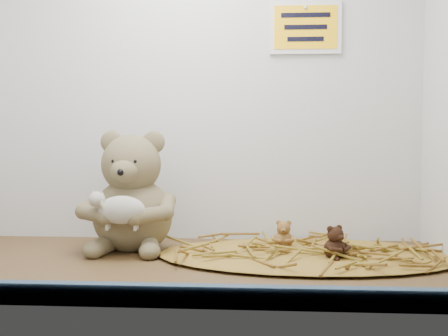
# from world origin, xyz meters

# --- Properties ---
(alcove_shell) EXTENTS (1.20, 0.60, 0.90)m
(alcove_shell) POSITION_xyz_m (0.00, 0.09, 0.45)
(alcove_shell) COLOR #3F2B16
(alcove_shell) RESTS_ON ground
(front_rail) EXTENTS (1.19, 0.02, 0.04)m
(front_rail) POSITION_xyz_m (0.00, -0.29, 0.02)
(front_rail) COLOR #334762
(front_rail) RESTS_ON shelf_floor
(straw_bed) EXTENTS (0.68, 0.40, 0.01)m
(straw_bed) POSITION_xyz_m (0.29, 0.09, 0.01)
(straw_bed) COLOR brown
(straw_bed) RESTS_ON shelf_floor
(main_teddy) EXTENTS (0.24, 0.25, 0.29)m
(main_teddy) POSITION_xyz_m (-0.12, 0.15, 0.14)
(main_teddy) COLOR olive
(main_teddy) RESTS_ON shelf_floor
(toy_lamb) EXTENTS (0.14, 0.08, 0.09)m
(toy_lamb) POSITION_xyz_m (-0.12, 0.04, 0.11)
(toy_lamb) COLOR beige
(toy_lamb) RESTS_ON main_teddy
(mini_teddy_tan) EXTENTS (0.06, 0.06, 0.07)m
(mini_teddy_tan) POSITION_xyz_m (0.24, 0.14, 0.05)
(mini_teddy_tan) COLOR olive
(mini_teddy_tan) RESTS_ON straw_bed
(mini_teddy_brown) EXTENTS (0.08, 0.08, 0.07)m
(mini_teddy_brown) POSITION_xyz_m (0.35, 0.04, 0.05)
(mini_teddy_brown) COLOR black
(mini_teddy_brown) RESTS_ON straw_bed
(wall_sign) EXTENTS (0.16, 0.01, 0.11)m
(wall_sign) POSITION_xyz_m (0.30, 0.29, 0.55)
(wall_sign) COLOR #FFB70D
(wall_sign) RESTS_ON back_wall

